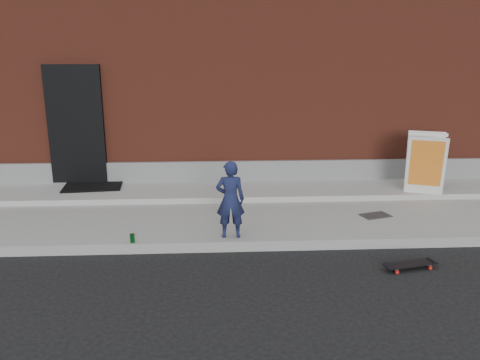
{
  "coord_description": "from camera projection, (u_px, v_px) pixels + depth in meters",
  "views": [
    {
      "loc": [
        0.06,
        -6.09,
        2.66
      ],
      "look_at": [
        0.42,
        0.8,
        0.84
      ],
      "focal_mm": 35.0,
      "sensor_mm": 36.0,
      "label": 1
    }
  ],
  "objects": [
    {
      "name": "pizza_sign",
      "position": [
        425.0,
        163.0,
        8.45
      ],
      "size": [
        0.9,
        0.96,
        1.1
      ],
      "color": "silver",
      "rests_on": "apron"
    },
    {
      "name": "apron",
      "position": [
        213.0,
        191.0,
        8.82
      ],
      "size": [
        20.0,
        1.2,
        0.1
      ],
      "primitive_type": "cube",
      "color": "gray",
      "rests_on": "sidewalk"
    },
    {
      "name": "soda_can",
      "position": [
        132.0,
        238.0,
        6.5
      ],
      "size": [
        0.07,
        0.07,
        0.13
      ],
      "primitive_type": "cylinder",
      "rotation": [
        0.0,
        0.0,
        0.04
      ],
      "color": "#17752F",
      "rests_on": "sidewalk"
    },
    {
      "name": "utility_plate",
      "position": [
        376.0,
        216.0,
        7.6
      ],
      "size": [
        0.53,
        0.42,
        0.01
      ],
      "primitive_type": "cube",
      "rotation": [
        0.0,
        0.0,
        0.31
      ],
      "color": "#4B4B50",
      "rests_on": "sidewalk"
    },
    {
      "name": "doormat",
      "position": [
        93.0,
        185.0,
        8.98
      ],
      "size": [
        1.15,
        0.97,
        0.03
      ],
      "primitive_type": "cube",
      "rotation": [
        0.0,
        0.0,
        0.11
      ],
      "color": "black",
      "rests_on": "apron"
    },
    {
      "name": "ground",
      "position": [
        213.0,
        252.0,
        6.55
      ],
      "size": [
        80.0,
        80.0,
        0.0
      ],
      "primitive_type": "plane",
      "color": "black",
      "rests_on": "ground"
    },
    {
      "name": "building",
      "position": [
        212.0,
        63.0,
        12.67
      ],
      "size": [
        20.0,
        8.1,
        5.0
      ],
      "color": "maroon",
      "rests_on": "ground"
    },
    {
      "name": "child",
      "position": [
        230.0,
        200.0,
        6.59
      ],
      "size": [
        0.41,
        0.28,
        1.12
      ],
      "primitive_type": "imported",
      "rotation": [
        0.0,
        0.0,
        3.12
      ],
      "color": "#171D41",
      "rests_on": "sidewalk"
    },
    {
      "name": "skateboard",
      "position": [
        410.0,
        264.0,
        6.03
      ],
      "size": [
        0.72,
        0.32,
        0.08
      ],
      "color": "red",
      "rests_on": "ground"
    },
    {
      "name": "sidewalk",
      "position": [
        213.0,
        213.0,
        7.98
      ],
      "size": [
        20.0,
        3.0,
        0.15
      ],
      "primitive_type": "cube",
      "color": "gray",
      "rests_on": "ground"
    }
  ]
}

